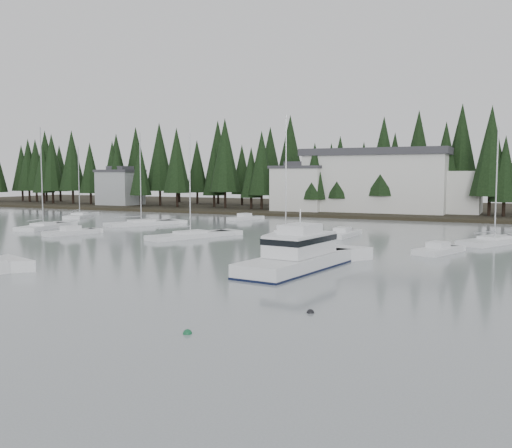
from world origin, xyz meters
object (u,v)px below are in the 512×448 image
at_px(sailboat_7, 190,237).
at_px(cabin_cruiser_center, 297,259).
at_px(runabout_0, 71,233).
at_px(runabout_4, 342,235).
at_px(sailboat_6, 80,217).
at_px(house_far_west, 120,187).
at_px(house_west, 300,187).
at_px(runabout_1, 438,252).
at_px(sailboat_2, 43,228).
at_px(sailboat_3, 286,235).
at_px(sailboat_9, 141,225).
at_px(harbor_inn, 388,181).
at_px(runabout_3, 244,219).
at_px(sailboat_4, 494,243).

bearing_deg(sailboat_7, cabin_cruiser_center, -106.07).
bearing_deg(runabout_0, runabout_4, -52.24).
bearing_deg(sailboat_6, house_far_west, 0.66).
height_order(house_west, runabout_1, house_west).
xyz_separation_m(sailboat_2, sailboat_7, (22.73, -0.92, -0.02)).
xyz_separation_m(sailboat_3, sailboat_7, (-8.85, -5.91, -0.02)).
bearing_deg(house_far_west, house_west, -2.73).
distance_m(sailboat_7, sailboat_9, 17.80).
distance_m(sailboat_3, sailboat_9, 23.71).
height_order(house_far_west, sailboat_3, sailboat_3).
bearing_deg(runabout_4, sailboat_9, 88.77).
relative_size(harbor_inn, sailboat_7, 2.48).
xyz_separation_m(runabout_3, runabout_4, (20.57, -16.56, 0.00)).
bearing_deg(sailboat_4, runabout_0, 130.60).
height_order(house_far_west, runabout_4, house_far_west).
bearing_deg(sailboat_9, sailboat_3, -74.73).
distance_m(house_west, sailboat_7, 43.21).
bearing_deg(cabin_cruiser_center, harbor_inn, 13.82).
xyz_separation_m(house_far_west, sailboat_7, (45.73, -44.81, -4.35)).
height_order(harbor_inn, runabout_1, harbor_inn).
bearing_deg(house_west, cabin_cruiser_center, -69.01).
relative_size(sailboat_3, sailboat_6, 1.16).
xyz_separation_m(sailboat_3, sailboat_4, (21.51, 2.85, -0.02)).
bearing_deg(sailboat_4, cabin_cruiser_center, 178.33).
distance_m(sailboat_9, runabout_4, 29.19).
xyz_separation_m(harbor_inn, sailboat_3, (-2.47, -40.24, -5.69)).
bearing_deg(sailboat_2, sailboat_3, -94.87).
xyz_separation_m(house_far_west, cabin_cruiser_center, (64.02, -59.41, -3.65)).
relative_size(sailboat_4, runabout_4, 1.92).
xyz_separation_m(harbor_inn, cabin_cruiser_center, (6.98, -60.75, -5.02)).
bearing_deg(runabout_0, harbor_inn, -11.25).
relative_size(harbor_inn, runabout_4, 4.59).
xyz_separation_m(cabin_cruiser_center, sailboat_9, (-32.73, 25.01, -0.70)).
xyz_separation_m(runabout_1, runabout_4, (-11.62, 9.66, -0.00)).
height_order(sailboat_2, runabout_4, sailboat_2).
bearing_deg(runabout_0, cabin_cruiser_center, -93.26).
height_order(house_west, harbor_inn, harbor_inn).
xyz_separation_m(sailboat_6, sailboat_7, (32.62, -18.23, -0.00)).
xyz_separation_m(house_west, sailboat_9, (-10.71, -32.40, -4.59)).
distance_m(sailboat_4, sailboat_9, 44.83).
distance_m(house_far_west, sailboat_6, 29.95).
xyz_separation_m(sailboat_9, runabout_3, (8.54, 14.45, 0.07)).
xyz_separation_m(house_far_west, sailboat_3, (54.57, -38.90, -4.32)).
height_order(sailboat_7, sailboat_9, sailboat_9).
bearing_deg(sailboat_2, runabout_4, -92.69).
bearing_deg(sailboat_3, cabin_cruiser_center, -161.77).
bearing_deg(house_far_west, cabin_cruiser_center, -42.86).
relative_size(sailboat_4, runabout_0, 1.91).
xyz_separation_m(sailboat_3, runabout_0, (-23.06, -9.06, 0.05)).
distance_m(house_west, runabout_3, 18.63).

